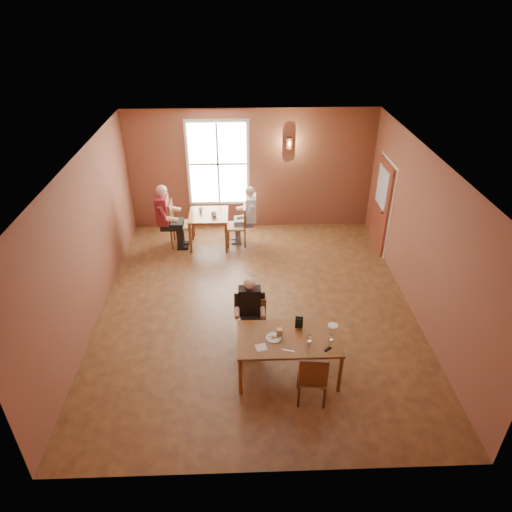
{
  "coord_description": "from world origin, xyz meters",
  "views": [
    {
      "loc": [
        -0.26,
        -7.11,
        5.47
      ],
      "look_at": [
        0.0,
        0.2,
        1.05
      ],
      "focal_mm": 32.0,
      "sensor_mm": 36.0,
      "label": 1
    }
  ],
  "objects_px": {
    "main_table": "(288,356)",
    "chair_diner_maroon": "(181,224)",
    "chair_diner_white": "(236,225)",
    "diner_maroon": "(179,216)",
    "chair_diner_main": "(255,327)",
    "diner_main": "(255,320)",
    "chair_empty": "(312,375)",
    "second_table": "(209,229)",
    "diner_white": "(238,218)"
  },
  "relations": [
    {
      "from": "chair_diner_maroon",
      "to": "main_table",
      "type": "bearing_deg",
      "value": 26.2
    },
    {
      "from": "diner_main",
      "to": "diner_maroon",
      "type": "relative_size",
      "value": 0.8
    },
    {
      "from": "diner_main",
      "to": "chair_diner_maroon",
      "type": "distance_m",
      "value": 4.03
    },
    {
      "from": "chair_diner_white",
      "to": "diner_maroon",
      "type": "xyz_separation_m",
      "value": [
        -1.33,
        0.0,
        0.27
      ]
    },
    {
      "from": "second_table",
      "to": "diner_maroon",
      "type": "distance_m",
      "value": 0.77
    },
    {
      "from": "chair_diner_white",
      "to": "diner_maroon",
      "type": "bearing_deg",
      "value": 90.0
    },
    {
      "from": "diner_main",
      "to": "diner_white",
      "type": "distance_m",
      "value": 3.7
    },
    {
      "from": "second_table",
      "to": "chair_diner_white",
      "type": "relative_size",
      "value": 0.91
    },
    {
      "from": "diner_white",
      "to": "chair_diner_maroon",
      "type": "relative_size",
      "value": 1.24
    },
    {
      "from": "chair_diner_maroon",
      "to": "diner_maroon",
      "type": "xyz_separation_m",
      "value": [
        -0.03,
        0.0,
        0.21
      ]
    },
    {
      "from": "diner_main",
      "to": "chair_empty",
      "type": "relative_size",
      "value": 1.31
    },
    {
      "from": "chair_diner_white",
      "to": "chair_diner_main",
      "type": "bearing_deg",
      "value": -175.01
    },
    {
      "from": "chair_empty",
      "to": "diner_white",
      "type": "xyz_separation_m",
      "value": [
        -1.09,
        4.83,
        0.22
      ]
    },
    {
      "from": "chair_diner_main",
      "to": "diner_maroon",
      "type": "distance_m",
      "value": 4.02
    },
    {
      "from": "diner_main",
      "to": "chair_diner_maroon",
      "type": "relative_size",
      "value": 1.1
    },
    {
      "from": "chair_empty",
      "to": "diner_main",
      "type": "bearing_deg",
      "value": 130.9
    },
    {
      "from": "second_table",
      "to": "diner_maroon",
      "type": "xyz_separation_m",
      "value": [
        -0.68,
        0.0,
        0.36
      ]
    },
    {
      "from": "main_table",
      "to": "chair_diner_maroon",
      "type": "relative_size",
      "value": 1.43
    },
    {
      "from": "second_table",
      "to": "chair_diner_maroon",
      "type": "bearing_deg",
      "value": 180.0
    },
    {
      "from": "chair_diner_main",
      "to": "diner_maroon",
      "type": "height_order",
      "value": "diner_maroon"
    },
    {
      "from": "main_table",
      "to": "diner_maroon",
      "type": "height_order",
      "value": "diner_maroon"
    },
    {
      "from": "chair_diner_main",
      "to": "diner_white",
      "type": "xyz_separation_m",
      "value": [
        -0.29,
        3.66,
        0.25
      ]
    },
    {
      "from": "main_table",
      "to": "chair_empty",
      "type": "distance_m",
      "value": 0.61
    },
    {
      "from": "diner_main",
      "to": "second_table",
      "type": "relative_size",
      "value": 1.35
    },
    {
      "from": "chair_diner_main",
      "to": "diner_white",
      "type": "bearing_deg",
      "value": -85.48
    },
    {
      "from": "main_table",
      "to": "chair_diner_white",
      "type": "height_order",
      "value": "chair_diner_white"
    },
    {
      "from": "diner_maroon",
      "to": "chair_diner_main",
      "type": "bearing_deg",
      "value": 24.27
    },
    {
      "from": "diner_maroon",
      "to": "diner_white",
      "type": "bearing_deg",
      "value": 90.0
    },
    {
      "from": "main_table",
      "to": "diner_maroon",
      "type": "relative_size",
      "value": 1.04
    },
    {
      "from": "chair_empty",
      "to": "diner_maroon",
      "type": "relative_size",
      "value": 0.61
    },
    {
      "from": "second_table",
      "to": "diner_maroon",
      "type": "bearing_deg",
      "value": 180.0
    },
    {
      "from": "diner_maroon",
      "to": "main_table",
      "type": "bearing_deg",
      "value": 26.52
    },
    {
      "from": "second_table",
      "to": "chair_empty",
      "type": "bearing_deg",
      "value": -69.85
    },
    {
      "from": "chair_diner_white",
      "to": "second_table",
      "type": "bearing_deg",
      "value": 90.0
    },
    {
      "from": "diner_maroon",
      "to": "diner_main",
      "type": "bearing_deg",
      "value": 24.1
    },
    {
      "from": "main_table",
      "to": "chair_empty",
      "type": "bearing_deg",
      "value": -59.9
    },
    {
      "from": "chair_diner_maroon",
      "to": "diner_maroon",
      "type": "height_order",
      "value": "diner_maroon"
    },
    {
      "from": "chair_empty",
      "to": "chair_diner_maroon",
      "type": "height_order",
      "value": "chair_diner_maroon"
    },
    {
      "from": "diner_white",
      "to": "diner_maroon",
      "type": "height_order",
      "value": "diner_maroon"
    },
    {
      "from": "chair_diner_main",
      "to": "diner_maroon",
      "type": "bearing_deg",
      "value": -65.73
    },
    {
      "from": "chair_diner_white",
      "to": "diner_white",
      "type": "xyz_separation_m",
      "value": [
        0.03,
        0.0,
        0.19
      ]
    },
    {
      "from": "chair_diner_main",
      "to": "chair_diner_maroon",
      "type": "distance_m",
      "value": 4.0
    },
    {
      "from": "chair_empty",
      "to": "diner_white",
      "type": "bearing_deg",
      "value": 108.56
    },
    {
      "from": "main_table",
      "to": "chair_empty",
      "type": "relative_size",
      "value": 1.7
    },
    {
      "from": "diner_main",
      "to": "chair_diner_maroon",
      "type": "xyz_separation_m",
      "value": [
        -1.62,
        3.69,
        -0.06
      ]
    },
    {
      "from": "diner_main",
      "to": "second_table",
      "type": "xyz_separation_m",
      "value": [
        -0.97,
        3.69,
        -0.21
      ]
    },
    {
      "from": "chair_diner_main",
      "to": "chair_empty",
      "type": "height_order",
      "value": "chair_empty"
    },
    {
      "from": "chair_diner_main",
      "to": "chair_diner_white",
      "type": "relative_size",
      "value": 0.88
    },
    {
      "from": "chair_empty",
      "to": "second_table",
      "type": "distance_m",
      "value": 5.15
    },
    {
      "from": "chair_empty",
      "to": "chair_diner_maroon",
      "type": "xyz_separation_m",
      "value": [
        -2.42,
        4.83,
        0.09
      ]
    }
  ]
}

